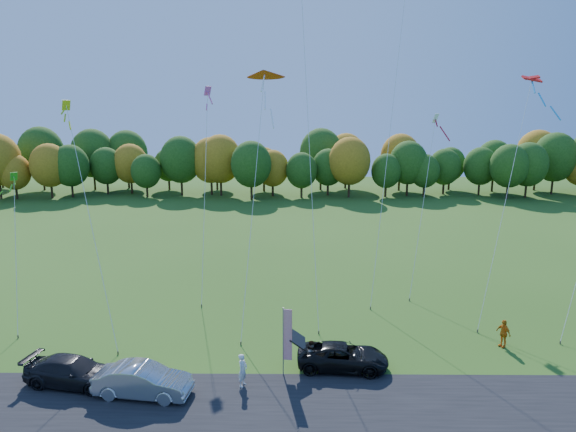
{
  "coord_description": "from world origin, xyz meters",
  "views": [
    {
      "loc": [
        0.27,
        -25.57,
        13.54
      ],
      "look_at": [
        0.0,
        6.0,
        7.0
      ],
      "focal_mm": 32.0,
      "sensor_mm": 36.0,
      "label": 1
    }
  ],
  "objects_px": {
    "silver_sedan": "(143,381)",
    "person_east": "(503,333)",
    "black_suv": "(343,356)",
    "feather_flag": "(287,334)"
  },
  "relations": [
    {
      "from": "silver_sedan",
      "to": "feather_flag",
      "type": "height_order",
      "value": "feather_flag"
    },
    {
      "from": "black_suv",
      "to": "feather_flag",
      "type": "distance_m",
      "value": 3.45
    },
    {
      "from": "black_suv",
      "to": "person_east",
      "type": "bearing_deg",
      "value": -69.49
    },
    {
      "from": "black_suv",
      "to": "silver_sedan",
      "type": "distance_m",
      "value": 10.26
    },
    {
      "from": "black_suv",
      "to": "feather_flag",
      "type": "relative_size",
      "value": 1.31
    },
    {
      "from": "silver_sedan",
      "to": "person_east",
      "type": "xyz_separation_m",
      "value": [
        19.45,
        5.38,
        0.06
      ]
    },
    {
      "from": "black_suv",
      "to": "feather_flag",
      "type": "xyz_separation_m",
      "value": [
        -2.99,
        -0.69,
        1.58
      ]
    },
    {
      "from": "silver_sedan",
      "to": "feather_flag",
      "type": "bearing_deg",
      "value": -65.97
    },
    {
      "from": "person_east",
      "to": "feather_flag",
      "type": "height_order",
      "value": "feather_flag"
    },
    {
      "from": "silver_sedan",
      "to": "person_east",
      "type": "relative_size",
      "value": 2.82
    }
  ]
}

